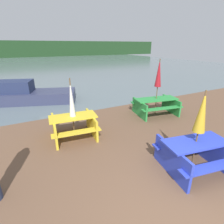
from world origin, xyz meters
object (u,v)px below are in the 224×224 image
picnic_table_blue (194,152)px  boat (25,94)px  picnic_table_green (156,104)px  umbrella_gold (202,112)px  umbrella_crimson (159,73)px  picnic_table_yellow (74,125)px  umbrella_white (71,99)px

picnic_table_blue → boat: (-3.50, 8.06, -0.03)m
picnic_table_green → umbrella_gold: 3.94m
umbrella_crimson → boat: (-5.18, 4.66, -1.41)m
boat → picnic_table_green: bearing=-23.0°
picnic_table_yellow → picnic_table_green: picnic_table_yellow is taller
picnic_table_yellow → picnic_table_blue: bearing=-53.7°
umbrella_crimson → picnic_table_green: bearing=0.0°
picnic_table_blue → picnic_table_yellow: bearing=126.3°
picnic_table_blue → picnic_table_green: size_ratio=0.86×
picnic_table_yellow → umbrella_gold: umbrella_gold is taller
picnic_table_green → boat: (-5.18, 4.66, -0.02)m
umbrella_gold → umbrella_crimson: bearing=63.8°
boat → picnic_table_blue: bearing=-47.5°
picnic_table_blue → umbrella_gold: umbrella_gold is taller
picnic_table_yellow → picnic_table_green: size_ratio=0.79×
umbrella_gold → umbrella_white: umbrella_gold is taller
picnic_table_blue → boat: size_ratio=0.35×
picnic_table_blue → picnic_table_green: 3.79m
picnic_table_blue → umbrella_white: bearing=126.3°
boat → umbrella_white: bearing=-56.7°
picnic_table_yellow → boat: boat is taller
picnic_table_green → umbrella_white: 4.02m
umbrella_gold → picnic_table_blue: bearing=180.0°
umbrella_crimson → boat: umbrella_crimson is taller
picnic_table_blue → umbrella_crimson: size_ratio=0.73×
umbrella_crimson → umbrella_white: size_ratio=1.21×
picnic_table_blue → umbrella_crimson: bearing=63.8°
umbrella_white → boat: size_ratio=0.40×
picnic_table_blue → umbrella_crimson: umbrella_crimson is taller
picnic_table_yellow → umbrella_gold: (2.22, -3.02, 1.09)m
picnic_table_green → umbrella_gold: bearing=-116.2°
umbrella_gold → picnic_table_green: bearing=63.8°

